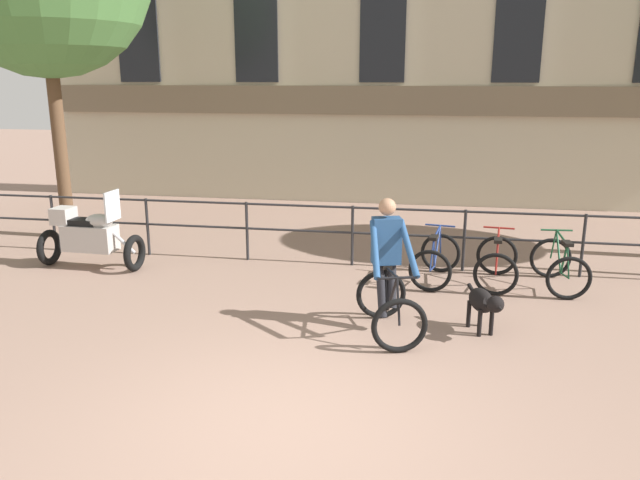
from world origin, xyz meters
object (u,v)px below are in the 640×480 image
Objects in this scene: dog at (484,303)px; parked_bicycle_near_lamp at (435,260)px; parked_bicycle_mid_right at (559,266)px; parked_motorcycle at (89,236)px; parked_bicycle_mid_left at (496,263)px; cyclist_with_bike at (388,274)px.

parked_bicycle_near_lamp reaches higher than dog.
dog is 2.38m from parked_bicycle_mid_right.
parked_bicycle_near_lamp and parked_bicycle_mid_right have the same top height.
dog is 6.62m from parked_motorcycle.
parked_motorcycle is 1.50× the size of parked_bicycle_mid_left.
parked_motorcycle is at bearing -2.15° from parked_bicycle_mid_right.
parked_bicycle_mid_right is at bearing 24.37° from cyclist_with_bike.
cyclist_with_bike is 1.42× the size of parked_bicycle_near_lamp.
dog is at bearing 86.67° from parked_bicycle_mid_left.
parked_motorcycle reaches higher than parked_bicycle_mid_right.
parked_bicycle_near_lamp is (0.61, 2.11, -0.41)m from cyclist_with_bike.
parked_motorcycle is at bearing 142.33° from dog.
parked_bicycle_near_lamp is 1.02× the size of parked_bicycle_mid_left.
cyclist_with_bike is at bearing 59.97° from parked_bicycle_mid_left.
cyclist_with_bike is at bearing 162.36° from dog.
dog is 0.75× the size of parked_bicycle_mid_right.
parked_bicycle_mid_left is 1.02× the size of parked_bicycle_mid_right.
dog is at bearing 53.38° from parked_bicycle_mid_right.
cyclist_with_bike is 1.47× the size of parked_bicycle_mid_right.
cyclist_with_bike is at bearing -106.97° from parked_motorcycle.
parked_bicycle_near_lamp is 1.87m from parked_bicycle_mid_right.
dog is (1.21, 0.10, -0.35)m from cyclist_with_bike.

